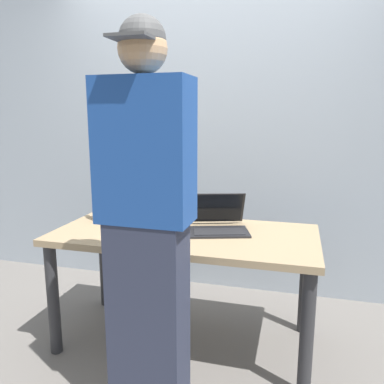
{
  "coord_description": "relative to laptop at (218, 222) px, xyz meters",
  "views": [
    {
      "loc": [
        0.64,
        -2.18,
        1.43
      ],
      "look_at": [
        0.05,
        0.0,
        0.98
      ],
      "focal_mm": 36.23,
      "sensor_mm": 36.0,
      "label": 1
    }
  ],
  "objects": [
    {
      "name": "person_figure",
      "position": [
        -0.17,
        -0.75,
        0.15
      ],
      "size": [
        0.4,
        0.28,
        1.82
      ],
      "color": "#2D3347",
      "rests_on": "ground"
    },
    {
      "name": "desk",
      "position": [
        -0.18,
        -0.1,
        -0.15
      ],
      "size": [
        1.58,
        0.76,
        0.73
      ],
      "color": "#9E8460",
      "rests_on": "ground"
    },
    {
      "name": "beer_bottle_green",
      "position": [
        -0.81,
        0.0,
        0.07
      ],
      "size": [
        0.07,
        0.07,
        0.32
      ],
      "color": "brown",
      "rests_on": "desk"
    },
    {
      "name": "ground_plane",
      "position": [
        -0.18,
        -0.1,
        -0.78
      ],
      "size": [
        8.0,
        8.0,
        0.0
      ],
      "primitive_type": "plane",
      "color": "slate",
      "rests_on": "ground"
    },
    {
      "name": "laptop",
      "position": [
        0.0,
        0.0,
        0.0
      ],
      "size": [
        0.44,
        0.43,
        0.22
      ],
      "color": "black",
      "rests_on": "desk"
    },
    {
      "name": "back_wall",
      "position": [
        -0.18,
        0.83,
        0.52
      ],
      "size": [
        6.0,
        0.1,
        2.6
      ],
      "primitive_type": "cube",
      "color": "#99A3AD",
      "rests_on": "ground"
    },
    {
      "name": "beer_bottle_brown",
      "position": [
        -0.72,
        0.09,
        0.06
      ],
      "size": [
        0.07,
        0.07,
        0.29
      ],
      "color": "#472B14",
      "rests_on": "desk"
    }
  ]
}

